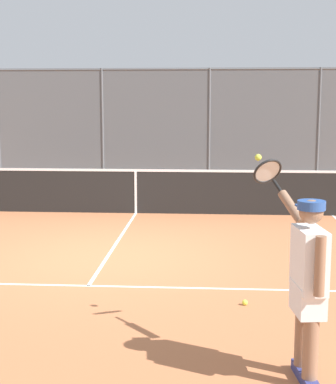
% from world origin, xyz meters
% --- Properties ---
extents(ground_plane, '(60.00, 60.00, 0.00)m').
position_xyz_m(ground_plane, '(0.00, 0.00, 0.00)').
color(ground_plane, '#B76B42').
extents(court_line_markings, '(8.48, 9.26, 0.01)m').
position_xyz_m(court_line_markings, '(0.00, 1.82, 0.00)').
color(court_line_markings, white).
rests_on(court_line_markings, ground).
extents(fence_backdrop, '(18.91, 1.37, 3.39)m').
position_xyz_m(fence_backdrop, '(0.00, -9.14, 1.37)').
color(fence_backdrop, '#565B60').
rests_on(fence_backdrop, ground).
extents(tennis_net, '(10.89, 0.09, 1.07)m').
position_xyz_m(tennis_net, '(0.00, -3.62, 0.49)').
color(tennis_net, '#2D2D2D').
rests_on(tennis_net, ground).
extents(tennis_player, '(0.58, 1.31, 1.87)m').
position_xyz_m(tennis_player, '(-2.37, 3.90, 0.91)').
color(tennis_player, navy).
rests_on(tennis_player, ground).
extents(tennis_ball_near_baseline, '(0.07, 0.07, 0.07)m').
position_xyz_m(tennis_ball_near_baseline, '(-1.99, 2.06, 0.03)').
color(tennis_ball_near_baseline, '#D6E042').
rests_on(tennis_ball_near_baseline, ground).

